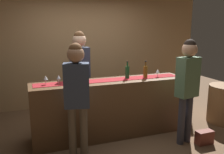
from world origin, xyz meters
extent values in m
plane|color=brown|center=(0.00, 0.00, 0.00)|extent=(10.00, 10.00, 0.00)
cube|color=tan|center=(0.00, 1.90, 1.45)|extent=(6.00, 0.12, 2.90)
cube|color=#543821|center=(0.00, 0.00, 0.49)|extent=(2.63, 0.60, 0.98)
cube|color=maroon|center=(0.00, 0.00, 0.98)|extent=(2.50, 0.28, 0.01)
cylinder|color=brown|center=(0.63, -0.06, 1.08)|extent=(0.07, 0.07, 0.21)
cylinder|color=brown|center=(0.63, -0.06, 1.22)|extent=(0.03, 0.03, 0.08)
cylinder|color=black|center=(0.63, -0.06, 1.27)|extent=(0.03, 0.03, 0.02)
cylinder|color=#194723|center=(0.32, 0.02, 1.08)|extent=(0.07, 0.07, 0.21)
cylinder|color=#194723|center=(0.32, 0.02, 1.22)|extent=(0.03, 0.03, 0.08)
cylinder|color=black|center=(0.32, 0.02, 1.27)|extent=(0.03, 0.03, 0.02)
cylinder|color=silver|center=(-1.05, 0.03, 0.98)|extent=(0.06, 0.06, 0.00)
cylinder|color=silver|center=(-1.05, 0.03, 1.02)|extent=(0.01, 0.01, 0.08)
cone|color=silver|center=(-1.05, 0.03, 1.09)|extent=(0.07, 0.07, 0.06)
cylinder|color=silver|center=(0.87, -0.05, 0.98)|extent=(0.06, 0.06, 0.00)
cylinder|color=silver|center=(0.87, -0.05, 1.02)|extent=(0.01, 0.01, 0.08)
cone|color=silver|center=(0.87, -0.05, 1.09)|extent=(0.07, 0.07, 0.06)
cylinder|color=silver|center=(-0.85, 0.01, 0.98)|extent=(0.06, 0.06, 0.00)
cylinder|color=silver|center=(-0.85, 0.01, 1.02)|extent=(0.01, 0.01, 0.08)
cone|color=silver|center=(-0.85, 0.01, 1.09)|extent=(0.07, 0.07, 0.06)
cylinder|color=#26262B|center=(-0.31, 0.58, 0.42)|extent=(0.11, 0.11, 0.83)
cylinder|color=#26262B|center=(-0.47, 0.58, 0.42)|extent=(0.11, 0.11, 0.83)
cube|color=#2D384C|center=(-0.39, 0.58, 1.16)|extent=(0.35, 0.22, 0.66)
sphere|color=#DBAD89|center=(-0.39, 0.58, 1.62)|extent=(0.25, 0.25, 0.25)
sphere|color=brown|center=(-0.39, 0.58, 1.68)|extent=(0.19, 0.19, 0.19)
cylinder|color=#33333D|center=(0.94, -0.71, 0.39)|extent=(0.11, 0.11, 0.78)
cylinder|color=#33333D|center=(1.10, -0.68, 0.39)|extent=(0.11, 0.11, 0.78)
cube|color=#4C6B4C|center=(1.02, -0.70, 1.09)|extent=(0.37, 0.26, 0.62)
sphere|color=tan|center=(1.02, -0.70, 1.52)|extent=(0.23, 0.23, 0.23)
sphere|color=black|center=(1.02, -0.70, 1.58)|extent=(0.18, 0.18, 0.18)
cylinder|color=brown|center=(-0.77, -0.56, 0.39)|extent=(0.11, 0.11, 0.77)
cylinder|color=brown|center=(-0.61, -0.60, 0.39)|extent=(0.11, 0.11, 0.77)
cube|color=#2D384C|center=(-0.69, -0.58, 1.08)|extent=(0.38, 0.28, 0.61)
sphere|color=#9E7051|center=(-0.69, -0.58, 1.50)|extent=(0.23, 0.23, 0.23)
sphere|color=brown|center=(-0.69, -0.58, 1.56)|extent=(0.18, 0.18, 0.18)
cube|color=brown|center=(1.31, -0.85, 0.11)|extent=(0.28, 0.14, 0.22)
camera|label=1|loc=(-1.30, -3.69, 1.86)|focal=38.26mm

